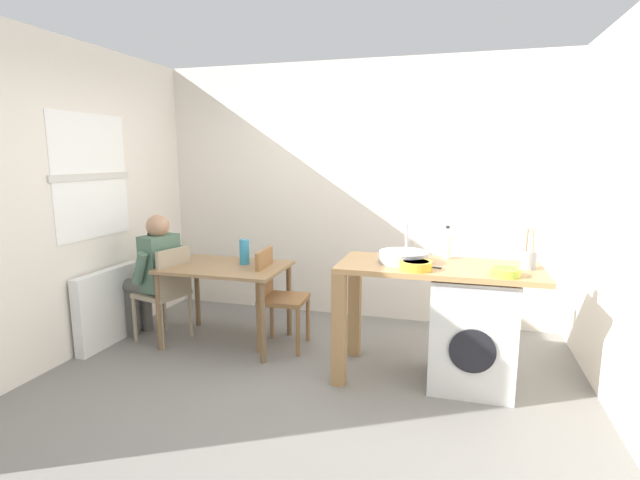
{
  "coord_description": "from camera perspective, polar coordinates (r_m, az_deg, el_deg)",
  "views": [
    {
      "loc": [
        1.04,
        -3.24,
        1.73
      ],
      "look_at": [
        -0.02,
        0.45,
        1.05
      ],
      "focal_mm": 26.71,
      "sensor_mm": 36.0,
      "label": 1
    }
  ],
  "objects": [
    {
      "name": "wall_window_side",
      "position": [
        4.56,
        -28.49,
        4.07
      ],
      "size": [
        0.12,
        3.8,
        2.7
      ],
      "color": "silver",
      "rests_on": "ground_plane"
    },
    {
      "name": "chair_person_seat",
      "position": [
        4.69,
        -17.86,
        -5.59
      ],
      "size": [
        0.48,
        0.48,
        0.9
      ],
      "rotation": [
        0.0,
        0.0,
        1.33
      ],
      "color": "gray",
      "rests_on": "ground_plane"
    },
    {
      "name": "ground_plane",
      "position": [
        3.82,
        -1.65,
        -16.94
      ],
      "size": [
        5.46,
        5.46,
        0.0
      ],
      "primitive_type": "plane",
      "color": "slate"
    },
    {
      "name": "mixing_bowl",
      "position": [
        3.51,
        11.43,
        -2.94
      ],
      "size": [
        0.23,
        0.23,
        0.06
      ],
      "color": "gold",
      "rests_on": "kitchen_counter"
    },
    {
      "name": "seated_person",
      "position": [
        4.77,
        -19.27,
        -3.38
      ],
      "size": [
        0.55,
        0.54,
        1.2
      ],
      "rotation": [
        0.0,
        0.0,
        1.33
      ],
      "color": "#595651",
      "rests_on": "ground_plane"
    },
    {
      "name": "tap",
      "position": [
        3.87,
        10.33,
        -0.12
      ],
      "size": [
        0.02,
        0.02,
        0.28
      ],
      "primitive_type": "cylinder",
      "color": "#B2B2B7",
      "rests_on": "kitchen_counter"
    },
    {
      "name": "chair_opposite",
      "position": [
        4.36,
        -5.31,
        -6.29
      ],
      "size": [
        0.42,
        0.42,
        0.9
      ],
      "rotation": [
        0.0,
        0.0,
        -1.52
      ],
      "color": "olive",
      "rests_on": "ground_plane"
    },
    {
      "name": "wall_back",
      "position": [
        5.11,
        4.24,
        5.73
      ],
      "size": [
        4.6,
        0.1,
        2.7
      ],
      "primitive_type": "cube",
      "color": "silver",
      "rests_on": "ground_plane"
    },
    {
      "name": "dining_table",
      "position": [
        4.48,
        -11.25,
        -4.22
      ],
      "size": [
        1.1,
        0.76,
        0.74
      ],
      "color": "olive",
      "rests_on": "ground_plane"
    },
    {
      "name": "vase",
      "position": [
        4.45,
        -9.04,
        -1.41
      ],
      "size": [
        0.09,
        0.09,
        0.23
      ],
      "primitive_type": "cylinder",
      "color": "teal",
      "rests_on": "dining_table"
    },
    {
      "name": "colander",
      "position": [
        3.5,
        21.31,
        -3.56
      ],
      "size": [
        0.2,
        0.2,
        0.06
      ],
      "color": "#A8C63D",
      "rests_on": "kitchen_counter"
    },
    {
      "name": "washing_machine",
      "position": [
        3.84,
        17.69,
        -10.27
      ],
      "size": [
        0.6,
        0.61,
        0.86
      ],
      "color": "silver",
      "rests_on": "ground_plane"
    },
    {
      "name": "sink_basin",
      "position": [
        3.71,
        10.0,
        -2.04
      ],
      "size": [
        0.38,
        0.38,
        0.09
      ],
      "primitive_type": "cylinder",
      "color": "#9EA0A5",
      "rests_on": "kitchen_counter"
    },
    {
      "name": "scissors",
      "position": [
        3.6,
        13.18,
        -3.17
      ],
      "size": [
        0.15,
        0.06,
        0.01
      ],
      "color": "#B2B2B7",
      "rests_on": "kitchen_counter"
    },
    {
      "name": "kitchen_counter",
      "position": [
        3.75,
        10.69,
        -5.12
      ],
      "size": [
        1.5,
        0.68,
        0.92
      ],
      "color": "tan",
      "rests_on": "ground_plane"
    },
    {
      "name": "radiator",
      "position": [
        4.88,
        -23.97,
        -7.31
      ],
      "size": [
        0.1,
        0.8,
        0.7
      ],
      "primitive_type": "cube",
      "color": "white",
      "rests_on": "ground_plane"
    },
    {
      "name": "bottle_tall_green",
      "position": [
        3.93,
        14.98,
        -0.43
      ],
      "size": [
        0.07,
        0.07,
        0.27
      ],
      "color": "silver",
      "rests_on": "kitchen_counter"
    },
    {
      "name": "utensil_crock",
      "position": [
        3.77,
        23.71,
        -2.16
      ],
      "size": [
        0.11,
        0.11,
        0.3
      ],
      "color": "gray",
      "rests_on": "kitchen_counter"
    }
  ]
}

